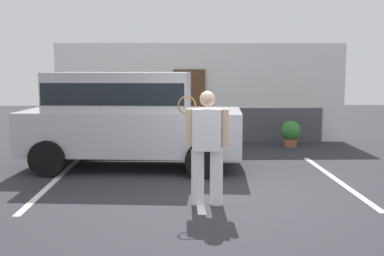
% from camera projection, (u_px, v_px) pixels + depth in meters
% --- Properties ---
extents(ground_plane, '(40.00, 40.00, 0.00)m').
position_uv_depth(ground_plane, '(220.00, 202.00, 7.78)').
color(ground_plane, '#2D2D33').
extents(parking_stripe_0, '(0.12, 4.40, 0.01)m').
position_uv_depth(parking_stripe_0, '(54.00, 181.00, 9.18)').
color(parking_stripe_0, silver).
rests_on(parking_stripe_0, ground_plane).
extents(parking_stripe_1, '(0.12, 4.40, 0.01)m').
position_uv_depth(parking_stripe_1, '(196.00, 180.00, 9.26)').
color(parking_stripe_1, silver).
rests_on(parking_stripe_1, ground_plane).
extents(parking_stripe_2, '(0.12, 4.40, 0.01)m').
position_uv_depth(parking_stripe_2, '(336.00, 179.00, 9.34)').
color(parking_stripe_2, silver).
rests_on(parking_stripe_2, ground_plane).
extents(house_frontage, '(8.31, 0.40, 2.84)m').
position_uv_depth(house_frontage, '(201.00, 96.00, 13.94)').
color(house_frontage, white).
rests_on(house_frontage, ground_plane).
extents(parked_suv, '(4.74, 2.47, 2.05)m').
position_uv_depth(parked_suv, '(128.00, 115.00, 10.32)').
color(parked_suv, '#B7B7BC').
rests_on(parked_suv, ground_plane).
extents(tennis_player_man, '(0.79, 0.33, 1.79)m').
position_uv_depth(tennis_player_man, '(207.00, 146.00, 7.52)').
color(tennis_player_man, white).
rests_on(tennis_player_man, ground_plane).
extents(potted_plant_by_porch, '(0.54, 0.54, 0.71)m').
position_uv_depth(potted_plant_by_porch, '(291.00, 132.00, 13.15)').
color(potted_plant_by_porch, '#9E5638').
rests_on(potted_plant_by_porch, ground_plane).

